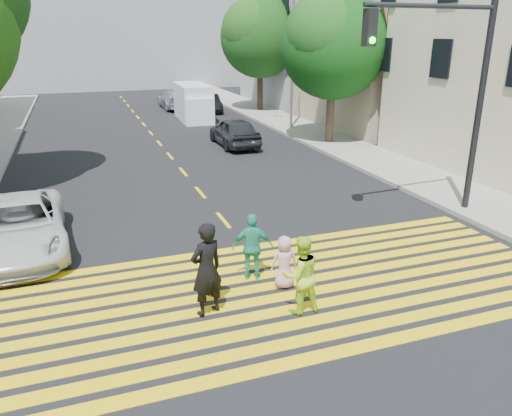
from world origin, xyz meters
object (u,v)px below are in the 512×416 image
tree_right_near (334,39)px  pedestrian_extra (253,247)px  pedestrian_child (284,262)px  traffic_signal (452,77)px  silver_car (174,99)px  tree_right_far (261,33)px  pedestrian_man (207,269)px  dark_car_near (234,132)px  dark_car_parked (210,103)px  white_sedan (19,226)px  white_van (194,103)px  pedestrian_woman (301,275)px

tree_right_near → pedestrian_extra: bearing=-124.2°
pedestrian_child → traffic_signal: 7.74m
silver_car → tree_right_far: bearing=147.8°
pedestrian_man → dark_car_near: 16.09m
dark_car_near → dark_car_parked: (1.76, 11.60, -0.12)m
pedestrian_extra → dark_car_near: size_ratio=0.38×
dark_car_near → white_sedan: bearing=48.4°
white_van → pedestrian_man: bearing=-100.2°
white_sedan → dark_car_near: (9.18, 10.44, 0.05)m
tree_right_far → dark_car_parked: 6.09m
pedestrian_man → silver_car: bearing=-120.7°
pedestrian_woman → dark_car_near: pedestrian_woman is taller
tree_right_far → silver_car: tree_right_far is taller
tree_right_near → dark_car_near: size_ratio=1.78×
pedestrian_man → white_van: (5.19, 23.59, 0.09)m
pedestrian_man → white_van: size_ratio=0.40×
dark_car_parked → traffic_signal: size_ratio=0.57×
pedestrian_woman → white_van: bearing=-99.3°
tree_right_near → pedestrian_extra: tree_right_near is taller
tree_right_far → white_sedan: bearing=-124.6°
white_sedan → dark_car_near: bearing=45.6°
tree_right_near → dark_car_parked: (-3.08, 12.70, -4.56)m
tree_right_near → traffic_signal: size_ratio=1.16×
white_sedan → white_van: white_van is taller
tree_right_near → white_van: (-4.97, 9.52, -4.08)m
tree_right_far → silver_car: bearing=147.9°
dark_car_parked → tree_right_near: bearing=-71.6°
pedestrian_child → traffic_signal: (6.28, 2.66, 3.65)m
white_van → traffic_signal: 20.88m
tree_right_near → pedestrian_man: size_ratio=3.83×
tree_right_near → silver_car: tree_right_near is taller
tree_right_near → white_sedan: size_ratio=1.54×
white_van → dark_car_near: bearing=-86.8°
pedestrian_child → dark_car_parked: same height
pedestrian_man → tree_right_near: bearing=-146.8°
pedestrian_man → traffic_signal: (8.20, 3.17, 3.27)m
dark_car_near → dark_car_parked: 11.73m
pedestrian_man → pedestrian_extra: (1.38, 1.13, -0.19)m
pedestrian_extra → silver_car: pedestrian_extra is taller
pedestrian_extra → traffic_signal: size_ratio=0.25×
pedestrian_man → pedestrian_woman: size_ratio=1.19×
silver_car → white_van: size_ratio=0.99×
white_sedan → pedestrian_extra: bearing=-37.6°
tree_right_far → pedestrian_woman: tree_right_far is taller
pedestrian_woman → dark_car_parked: size_ratio=0.45×
pedestrian_woman → tree_right_far: bearing=-109.9°
dark_car_parked → tree_right_far: bearing=-11.1°
pedestrian_extra → pedestrian_man: bearing=56.3°
traffic_signal → dark_car_near: bearing=100.3°
dark_car_parked → silver_car: bearing=134.3°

